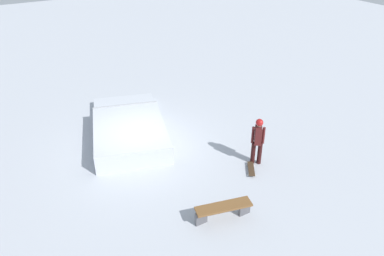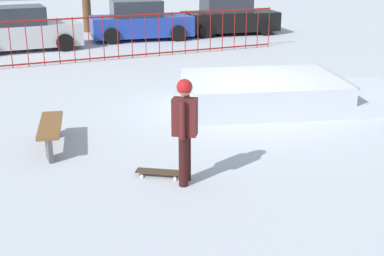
{
  "view_description": "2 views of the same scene",
  "coord_description": "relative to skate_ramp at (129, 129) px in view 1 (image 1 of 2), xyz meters",
  "views": [
    {
      "loc": [
        -10.79,
        4.06,
        7.41
      ],
      "look_at": [
        -1.03,
        -1.57,
        0.9
      ],
      "focal_mm": 34.37,
      "sensor_mm": 36.0,
      "label": 1
    },
    {
      "loc": [
        -5.93,
        -10.18,
        3.61
      ],
      "look_at": [
        -2.84,
        -3.25,
        1.0
      ],
      "focal_mm": 49.18,
      "sensor_mm": 36.0,
      "label": 2
    }
  ],
  "objects": [
    {
      "name": "ground_plane",
      "position": [
        -1.0,
        -0.07,
        -0.32
      ],
      "size": [
        60.0,
        60.0,
        0.0
      ],
      "primitive_type": "plane",
      "color": "#B2B7C1"
    },
    {
      "name": "skateboard",
      "position": [
        -4.15,
        -2.7,
        -0.24
      ],
      "size": [
        0.78,
        0.61,
        0.09
      ],
      "rotation": [
        0.0,
        0.0,
        2.56
      ],
      "color": "#3F2D1E",
      "rests_on": "ground"
    },
    {
      "name": "park_bench",
      "position": [
        -5.55,
        -0.61,
        0.04
      ],
      "size": [
        0.75,
        1.65,
        0.48
      ],
      "rotation": [
        0.0,
        0.0,
        1.34
      ],
      "color": "brown",
      "rests_on": "ground"
    },
    {
      "name": "skater",
      "position": [
        -3.86,
        -3.11,
        0.69
      ],
      "size": [
        0.44,
        0.4,
        1.73
      ],
      "rotation": [
        0.0,
        0.0,
        2.52
      ],
      "color": "black",
      "rests_on": "ground"
    },
    {
      "name": "skate_ramp",
      "position": [
        0.0,
        0.0,
        0.0
      ],
      "size": [
        5.91,
        4.02,
        0.74
      ],
      "rotation": [
        0.0,
        0.0,
        -0.29
      ],
      "color": "silver",
      "rests_on": "ground"
    }
  ]
}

